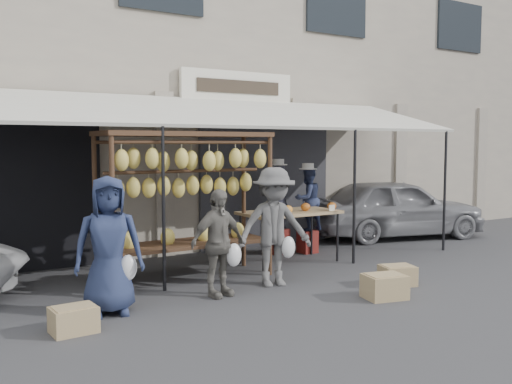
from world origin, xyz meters
The scene contains 16 objects.
ground_plane centered at (0.00, 0.00, 0.00)m, with size 90.00×90.00×0.00m, color #2D2D30.
shophouse centered at (0.00, 6.50, 3.65)m, with size 24.00×6.15×7.30m.
awning centered at (0.01, 2.28, 2.57)m, with size 10.00×2.35×2.92m.
banana_rack centered at (-0.46, 1.53, 1.58)m, with size 2.60×0.90×2.24m.
produce_table centered at (1.61, 1.77, 0.86)m, with size 1.70×0.90×1.04m.
vendor_left centered at (1.90, 2.60, 1.09)m, with size 0.45×0.30×1.23m, color #2A2B38.
vendor_right centered at (2.41, 2.35, 1.02)m, with size 0.58×0.45×1.19m, color navy.
customer_left centered at (-1.99, 0.48, 0.84)m, with size 0.82×0.53×1.68m, color #232D4F.
customer_mid centered at (-0.50, 0.50, 0.73)m, with size 0.85×0.36×1.46m, color slate.
customer_right centered at (0.47, 0.59, 0.86)m, with size 1.11×0.64×1.72m, color #565554.
stool_left centered at (1.90, 2.60, 0.23)m, with size 0.33×0.33×0.47m, color maroon.
stool_right centered at (2.41, 2.35, 0.21)m, with size 0.30×0.30×0.43m, color maroon.
crate_near_a centered at (1.33, -0.78, 0.16)m, with size 0.53×0.40×0.32m, color tan.
crate_near_b centered at (2.01, -0.35, 0.14)m, with size 0.48×0.36×0.29m, color tan.
crate_far centered at (-2.55, 0.00, 0.14)m, with size 0.47×0.36×0.28m, color tan.
sedan centered at (5.15, 2.76, 0.66)m, with size 1.56×3.87×1.32m, color gray.
Camera 1 is at (-4.07, -6.20, 2.05)m, focal length 40.00 mm.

